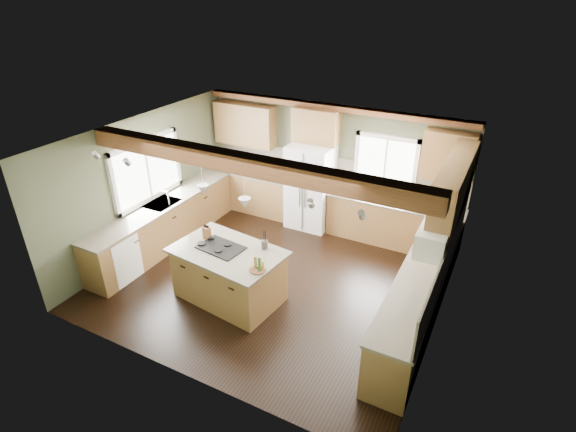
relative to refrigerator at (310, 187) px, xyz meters
The scene contains 37 objects.
floor 2.32m from the refrigerator, 81.95° to the right, with size 5.60×5.60×0.00m, color black.
ceiling 2.73m from the refrigerator, 81.95° to the right, with size 5.60×5.60×0.00m, color silver.
wall_back 0.63m from the refrigerator, 51.71° to the left, with size 5.60×5.60×0.00m, color #4B5139.
wall_left 3.30m from the refrigerator, 139.70° to the right, with size 5.00×5.00×0.00m, color #4B5139.
wall_right 3.78m from the refrigerator, 34.37° to the right, with size 5.00×5.00×0.00m, color #4B5139.
ceiling_beam 3.33m from the refrigerator, 84.13° to the right, with size 5.55×0.26×0.26m, color #532917.
soffit_trim 1.69m from the refrigerator, 43.03° to the left, with size 5.55×0.20×0.10m, color #532917.
backsplash_back 0.57m from the refrigerator, 50.58° to the left, with size 5.58×0.03×0.58m, color brown.
backsplash_right 3.73m from the refrigerator, 33.86° to the right, with size 0.03×3.70×0.58m, color brown.
base_cab_back_left 1.56m from the refrigerator, behind, with size 2.02×0.60×0.88m, color brown.
counter_back_left 1.49m from the refrigerator, behind, with size 2.06×0.64×0.04m, color #50463A.
base_cab_back_right 1.85m from the refrigerator, ahead, with size 2.62×0.60×0.88m, color brown.
counter_back_right 1.79m from the refrigerator, ahead, with size 2.66×0.64×0.04m, color #50463A.
base_cab_left 3.06m from the refrigerator, 136.74° to the right, with size 0.60×3.70×0.88m, color brown.
counter_left 3.02m from the refrigerator, 136.74° to the right, with size 0.64×3.74×0.04m, color #50463A.
base_cab_right 3.51m from the refrigerator, 36.47° to the right, with size 0.60×3.70×0.88m, color brown.
counter_right 3.48m from the refrigerator, 36.47° to the right, with size 0.64×3.74×0.04m, color #50463A.
upper_cab_back_left 2.00m from the refrigerator, behind, with size 1.40×0.35×0.90m, color brown.
upper_cab_over_fridge 1.27m from the refrigerator, 90.00° to the left, with size 0.96×0.35×0.70m, color brown.
upper_cab_right 3.34m from the refrigerator, 22.64° to the right, with size 0.35×2.20×0.90m, color brown.
upper_cab_back_corner 2.81m from the refrigerator, ahead, with size 0.90×0.35×0.90m, color brown.
window_left 3.30m from the refrigerator, 140.15° to the right, with size 0.04×1.60×1.05m, color white.
window_back 1.63m from the refrigerator, 13.94° to the left, with size 1.10×0.04×1.00m, color white.
sink 3.02m from the refrigerator, 136.74° to the right, with size 0.50×0.65×0.03m, color #262628.
faucet 2.90m from the refrigerator, 134.30° to the right, with size 0.02×0.02×0.28m, color #B2B2B7.
dishwasher 4.05m from the refrigerator, 123.02° to the right, with size 0.60×0.60×0.84m, color white.
oven 4.40m from the refrigerator, 50.38° to the right, with size 0.60×0.72×0.84m, color white.
microwave 3.66m from the refrigerator, 37.00° to the right, with size 0.40×0.70×0.38m, color white.
pendant_left 3.07m from the refrigerator, 100.10° to the right, with size 0.18×0.18×0.16m, color #B2B2B7.
pendant_right 3.14m from the refrigerator, 84.02° to the right, with size 0.18×0.18×0.16m, color #B2B2B7.
refrigerator is the anchor object (origin of this frame).
island 2.96m from the refrigerator, 91.96° to the right, with size 1.66×1.01×0.88m, color brown.
island_top 2.92m from the refrigerator, 91.96° to the right, with size 1.77×1.12×0.04m, color #50463A.
cooktop 2.91m from the refrigerator, 94.67° to the right, with size 0.72×0.48×0.02m, color black.
knife_block 2.83m from the refrigerator, 102.59° to the right, with size 0.13×0.09×0.21m, color brown.
utensil_crock 2.61m from the refrigerator, 81.37° to the right, with size 0.11×0.11×0.14m, color #413734.
bottle_tray 3.22m from the refrigerator, 79.12° to the right, with size 0.26×0.26×0.24m, color brown, non-canonical shape.
Camera 1 is at (3.26, -5.74, 4.75)m, focal length 28.00 mm.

